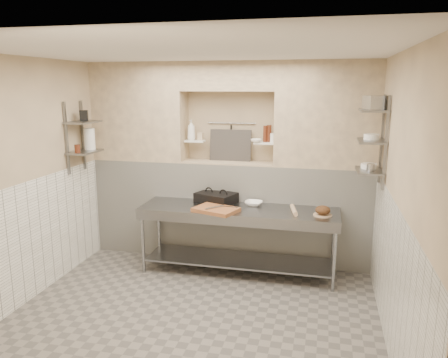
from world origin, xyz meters
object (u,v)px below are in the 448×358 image
(prep_table, at_px, (238,227))
(rolling_pin, at_px, (294,210))
(panini_press, at_px, (216,198))
(cutting_board, at_px, (216,210))
(bowl_alcove, at_px, (256,141))
(bread_loaf, at_px, (323,210))
(jug_left, at_px, (90,139))
(bottle_soap, at_px, (191,130))
(mixing_bowl, at_px, (254,203))

(prep_table, distance_m, rolling_pin, 0.78)
(panini_press, bearing_deg, cutting_board, -55.73)
(cutting_board, height_order, rolling_pin, rolling_pin)
(rolling_pin, relative_size, bowl_alcove, 2.61)
(bread_loaf, bearing_deg, prep_table, 176.56)
(jug_left, bearing_deg, prep_table, -0.13)
(prep_table, relative_size, bottle_soap, 8.95)
(mixing_bowl, distance_m, bowl_alcove, 0.87)
(prep_table, height_order, cutting_board, cutting_board)
(jug_left, bearing_deg, bottle_soap, 22.81)
(cutting_board, relative_size, bread_loaf, 2.87)
(cutting_board, relative_size, mixing_bowl, 2.27)
(cutting_board, relative_size, rolling_pin, 1.36)
(prep_table, xyz_separation_m, bowl_alcove, (0.14, 0.52, 1.09))
(mixing_bowl, height_order, bowl_alcove, bowl_alcove)
(jug_left, bearing_deg, rolling_pin, -0.25)
(mixing_bowl, xyz_separation_m, bowl_alcove, (-0.03, 0.31, 0.81))
(cutting_board, xyz_separation_m, jug_left, (-1.84, 0.20, 0.83))
(panini_press, bearing_deg, rolling_pin, 8.22)
(cutting_board, xyz_separation_m, bottle_soap, (-0.55, 0.74, 0.93))
(cutting_board, height_order, bread_loaf, bread_loaf)
(mixing_bowl, relative_size, rolling_pin, 0.60)
(panini_press, height_order, bottle_soap, bottle_soap)
(rolling_pin, bearing_deg, bowl_alcove, 137.86)
(panini_press, xyz_separation_m, bottle_soap, (-0.44, 0.32, 0.89))
(bowl_alcove, bearing_deg, mixing_bowl, -84.74)
(mixing_bowl, xyz_separation_m, bottle_soap, (-0.97, 0.35, 0.93))
(rolling_pin, xyz_separation_m, bottle_soap, (-1.52, 0.56, 0.93))
(prep_table, distance_m, jug_left, 2.37)
(cutting_board, relative_size, jug_left, 1.82)
(prep_table, relative_size, cutting_board, 4.89)
(bread_loaf, bearing_deg, mixing_bowl, 163.61)
(rolling_pin, distance_m, bread_loaf, 0.36)
(panini_press, distance_m, bottle_soap, 1.04)
(bread_loaf, height_order, jug_left, jug_left)
(prep_table, height_order, bowl_alcove, bowl_alcove)
(cutting_board, distance_m, bowl_alcove, 1.15)
(panini_press, bearing_deg, bowl_alcove, 50.85)
(prep_table, height_order, mixing_bowl, mixing_bowl)
(cutting_board, xyz_separation_m, rolling_pin, (0.97, 0.19, 0.01))
(prep_table, xyz_separation_m, bottle_soap, (-0.80, 0.55, 1.22))
(rolling_pin, height_order, bottle_soap, bottle_soap)
(panini_press, distance_m, rolling_pin, 1.10)
(prep_table, distance_m, panini_press, 0.53)
(panini_press, xyz_separation_m, mixing_bowl, (0.53, -0.02, -0.04))
(prep_table, bearing_deg, mixing_bowl, 50.08)
(jug_left, bearing_deg, panini_press, 7.25)
(panini_press, distance_m, bowl_alcove, 0.96)
(mixing_bowl, distance_m, rolling_pin, 0.59)
(jug_left, bearing_deg, mixing_bowl, 5.00)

